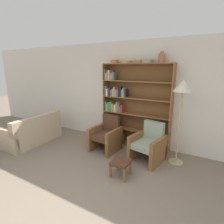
# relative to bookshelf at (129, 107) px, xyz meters

# --- Properties ---
(ground_plane) EXTENTS (24.00, 24.00, 0.00)m
(ground_plane) POSITION_rel_bookshelf_xyz_m (0.22, -2.61, -1.05)
(ground_plane) COLOR #7A6B5B
(wall_back) EXTENTS (12.00, 0.06, 2.75)m
(wall_back) POSITION_rel_bookshelf_xyz_m (0.22, 0.18, 0.32)
(wall_back) COLOR silver
(wall_back) RESTS_ON ground
(bookshelf) EXTENTS (1.83, 0.30, 2.19)m
(bookshelf) POSITION_rel_bookshelf_xyz_m (0.00, 0.00, 0.00)
(bookshelf) COLOR brown
(bookshelf) RESTS_ON ground
(bowl_stoneware) EXTENTS (0.23, 0.23, 0.09)m
(bowl_stoneware) POSITION_rel_bookshelf_xyz_m (-0.43, -0.01, 1.19)
(bowl_stoneware) COLOR #C67547
(bowl_stoneware) RESTS_ON bookshelf
(bowl_copper) EXTENTS (0.29, 0.29, 0.07)m
(bowl_copper) POSITION_rel_bookshelf_xyz_m (-0.09, -0.01, 1.17)
(bowl_copper) COLOR tan
(bowl_copper) RESTS_ON bookshelf
(bowl_slate) EXTENTS (0.22, 0.22, 0.07)m
(bowl_slate) POSITION_rel_bookshelf_xyz_m (0.25, -0.01, 1.18)
(bowl_slate) COLOR #C67547
(bowl_slate) RESTS_ON bookshelf
(bowl_sage) EXTENTS (0.30, 0.30, 0.09)m
(bowl_sage) POSITION_rel_bookshelf_xyz_m (0.45, -0.01, 1.19)
(bowl_sage) COLOR gray
(bowl_sage) RESTS_ON bookshelf
(vase_tall) EXTENTS (0.16, 0.16, 0.25)m
(vase_tall) POSITION_rel_bookshelf_xyz_m (0.79, -0.01, 1.24)
(vase_tall) COLOR #A36647
(vase_tall) RESTS_ON bookshelf
(couch) EXTENTS (0.86, 1.51, 0.81)m
(couch) POSITION_rel_bookshelf_xyz_m (-2.43, -1.23, -0.76)
(couch) COLOR tan
(couch) RESTS_ON ground
(armchair_leather) EXTENTS (0.69, 0.73, 0.87)m
(armchair_leather) POSITION_rel_bookshelf_xyz_m (-0.36, -0.59, -0.66)
(armchair_leather) COLOR brown
(armchair_leather) RESTS_ON ground
(armchair_cushioned) EXTENTS (0.77, 0.80, 0.87)m
(armchair_cushioned) POSITION_rel_bookshelf_xyz_m (0.76, -0.59, -0.66)
(armchair_cushioned) COLOR brown
(armchair_cushioned) RESTS_ON ground
(floor_lamp) EXTENTS (0.40, 0.40, 1.84)m
(floor_lamp) POSITION_rel_bookshelf_xyz_m (1.36, -0.39, 0.55)
(floor_lamp) COLOR tan
(floor_lamp) RESTS_ON ground
(footstool) EXTENTS (0.34, 0.34, 0.32)m
(footstool) POSITION_rel_bookshelf_xyz_m (0.49, -1.45, -0.79)
(footstool) COLOR brown
(footstool) RESTS_ON ground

